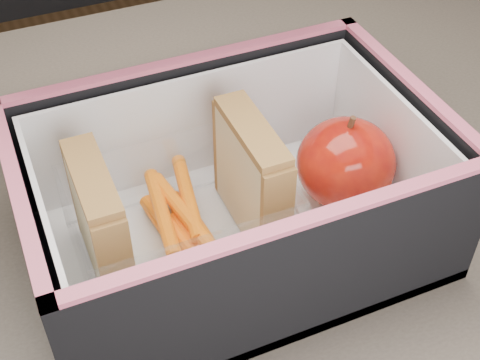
{
  "coord_description": "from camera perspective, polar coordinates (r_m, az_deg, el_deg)",
  "views": [
    {
      "loc": [
        -0.19,
        -0.4,
        1.18
      ],
      "look_at": [
        -0.03,
        -0.03,
        0.81
      ],
      "focal_mm": 50.0,
      "sensor_mm": 36.0,
      "label": 1
    }
  ],
  "objects": [
    {
      "name": "red_apple",
      "position": [
        0.57,
        9.0,
        1.43
      ],
      "size": [
        0.1,
        0.1,
        0.09
      ],
      "rotation": [
        0.0,
        0.0,
        0.16
      ],
      "color": "maroon",
      "rests_on": "paper_napkin"
    },
    {
      "name": "sandwich_right",
      "position": [
        0.54,
        0.98,
        0.26
      ],
      "size": [
        0.03,
        0.09,
        0.1
      ],
      "color": "beige",
      "rests_on": "plastic_tub"
    },
    {
      "name": "carrot_sticks",
      "position": [
        0.55,
        -4.74,
        -4.33
      ],
      "size": [
        0.05,
        0.15,
        0.03
      ],
      "color": "#EE6201",
      "rests_on": "plastic_tub"
    },
    {
      "name": "kitchen_table",
      "position": [
        0.69,
        1.2,
        -7.05
      ],
      "size": [
        1.2,
        0.8,
        0.75
      ],
      "color": "#64574C",
      "rests_on": "ground"
    },
    {
      "name": "sandwich_left",
      "position": [
        0.52,
        -11.84,
        -3.58
      ],
      "size": [
        0.03,
        0.09,
        0.1
      ],
      "color": "beige",
      "rests_on": "plastic_tub"
    },
    {
      "name": "plastic_tub",
      "position": [
        0.54,
        -5.15,
        -3.09
      ],
      "size": [
        0.17,
        0.12,
        0.07
      ],
      "primitive_type": null,
      "color": "white",
      "rests_on": "lunch_bag"
    },
    {
      "name": "paper_napkin",
      "position": [
        0.6,
        8.16,
        -1.69
      ],
      "size": [
        0.09,
        0.09,
        0.01
      ],
      "primitive_type": "cube",
      "rotation": [
        0.0,
        0.0,
        -0.19
      ],
      "color": "white",
      "rests_on": "lunch_bag"
    },
    {
      "name": "lunch_bag",
      "position": [
        0.53,
        -0.82,
        -0.11
      ],
      "size": [
        0.33,
        0.35,
        0.29
      ],
      "color": "black",
      "rests_on": "kitchen_table"
    }
  ]
}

